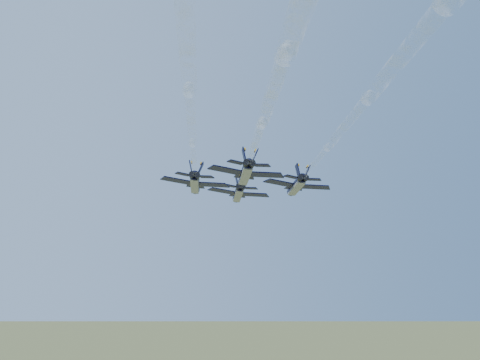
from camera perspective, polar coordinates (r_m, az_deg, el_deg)
name	(u,v)px	position (r m, az deg, el deg)	size (l,w,h in m)	color
jet_lead	(238,194)	(97.62, -0.19, -1.45)	(10.67, 14.55, 3.18)	black
jet_left	(195,183)	(87.48, -4.82, -0.37)	(10.67, 14.55, 3.18)	black
jet_right	(296,186)	(89.84, 6.01, -0.62)	(10.67, 14.55, 3.18)	black
jet_slot	(246,173)	(78.79, 0.59, 0.70)	(10.67, 14.55, 3.18)	black
smoke_trail_lead	(300,44)	(36.53, 6.42, 14.20)	(32.39, 79.38, 2.45)	white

